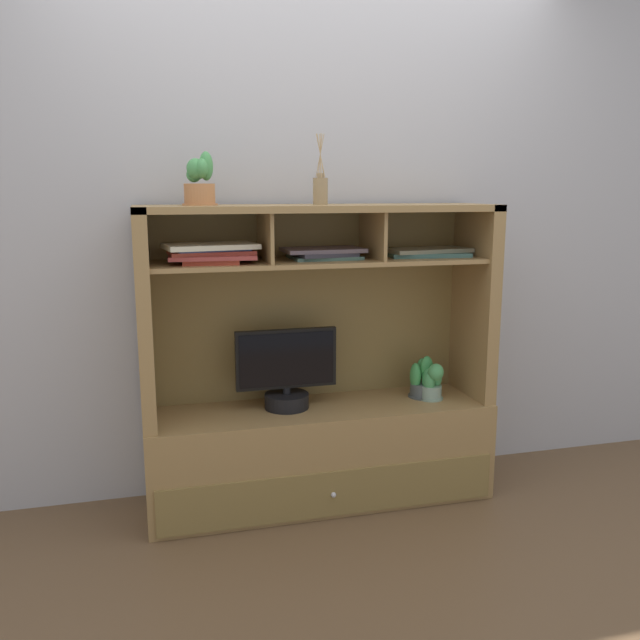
{
  "coord_description": "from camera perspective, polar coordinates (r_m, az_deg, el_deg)",
  "views": [
    {
      "loc": [
        -0.76,
        -2.87,
        1.47
      ],
      "look_at": [
        0.0,
        0.0,
        0.88
      ],
      "focal_mm": 36.91,
      "sensor_mm": 36.0,
      "label": 1
    }
  ],
  "objects": [
    {
      "name": "floor_plane",
      "position": [
        3.32,
        0.0,
        -15.28
      ],
      "size": [
        6.0,
        6.0,
        0.02
      ],
      "primitive_type": "cube",
      "color": "brown",
      "rests_on": "ground"
    },
    {
      "name": "back_wall",
      "position": [
        3.21,
        -1.16,
        9.97
      ],
      "size": [
        6.0,
        0.02,
        2.8
      ],
      "primitive_type": "cube",
      "color": "#AFAFB7",
      "rests_on": "ground"
    },
    {
      "name": "media_console",
      "position": [
        3.15,
        -0.05,
        -8.05
      ],
      "size": [
        1.62,
        0.47,
        1.4
      ],
      "color": "#987647",
      "rests_on": "ground"
    },
    {
      "name": "tv_monitor",
      "position": [
        3.07,
        -2.92,
        -4.85
      ],
      "size": [
        0.47,
        0.21,
        0.38
      ],
      "color": "black",
      "rests_on": "media_console"
    },
    {
      "name": "potted_orchid",
      "position": [
        3.28,
        8.83,
        -5.28
      ],
      "size": [
        0.14,
        0.14,
        0.21
      ],
      "color": "#4A5253",
      "rests_on": "media_console"
    },
    {
      "name": "potted_fern",
      "position": [
        3.26,
        9.63,
        -5.36
      ],
      "size": [
        0.12,
        0.13,
        0.18
      ],
      "color": "#83A08E",
      "rests_on": "media_console"
    },
    {
      "name": "magazine_stack_left",
      "position": [
        2.88,
        -9.42,
        5.78
      ],
      "size": [
        0.41,
        0.29,
        0.08
      ],
      "color": "#A83A27",
      "rests_on": "media_console"
    },
    {
      "name": "magazine_stack_centre",
      "position": [
        3.19,
        9.17,
        5.83
      ],
      "size": [
        0.42,
        0.29,
        0.04
      ],
      "color": "#446F6B",
      "rests_on": "media_console"
    },
    {
      "name": "magazine_stack_right",
      "position": [
        3.02,
        0.3,
        5.81
      ],
      "size": [
        0.37,
        0.26,
        0.05
      ],
      "color": "#4A6F64",
      "rests_on": "media_console"
    },
    {
      "name": "diffuser_bottle",
      "position": [
        2.96,
        0.03,
        11.19
      ],
      "size": [
        0.07,
        0.07,
        0.31
      ],
      "color": "#967C55",
      "rests_on": "media_console"
    },
    {
      "name": "potted_succulent",
      "position": [
        2.9,
        -10.38,
        11.71
      ],
      "size": [
        0.15,
        0.15,
        0.23
      ],
      "color": "#B87747",
      "rests_on": "media_console"
    }
  ]
}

